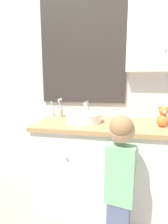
% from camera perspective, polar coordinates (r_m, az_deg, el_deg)
% --- Properties ---
extents(wall_back, '(3.20, 0.18, 2.50)m').
position_cam_1_polar(wall_back, '(1.81, 7.80, 13.81)').
color(wall_back, silver).
rests_on(wall_back, ground_plane).
extents(vanity_counter, '(1.17, 0.56, 0.80)m').
position_cam_1_polar(vanity_counter, '(1.69, 6.10, -16.79)').
color(vanity_counter, silver).
rests_on(vanity_counter, ground_plane).
extents(sink_basin, '(0.32, 0.36, 0.17)m').
position_cam_1_polar(sink_basin, '(1.57, 0.00, -1.70)').
color(sink_basin, white).
rests_on(sink_basin, vanity_counter).
extents(toothbrush_holder, '(0.08, 0.08, 0.19)m').
position_cam_1_polar(toothbrush_holder, '(1.81, -8.00, -0.11)').
color(toothbrush_holder, beige).
rests_on(toothbrush_holder, vanity_counter).
extents(soap_dispenser, '(0.05, 0.05, 0.15)m').
position_cam_1_polar(soap_dispenser, '(1.85, -10.37, 0.54)').
color(soap_dispenser, white).
rests_on(soap_dispenser, vanity_counter).
extents(child_figure, '(0.24, 0.44, 0.96)m').
position_cam_1_polar(child_figure, '(1.21, 11.82, -18.55)').
color(child_figure, slate).
rests_on(child_figure, ground_plane).
extents(teddy_bear, '(0.09, 0.08, 0.17)m').
position_cam_1_polar(teddy_bear, '(1.52, 24.41, -1.51)').
color(teddy_bear, orange).
rests_on(teddy_bear, vanity_counter).
extents(drinking_cup, '(0.08, 0.08, 0.10)m').
position_cam_1_polar(drinking_cup, '(1.33, 11.85, -3.83)').
color(drinking_cup, '#4CC670').
rests_on(drinking_cup, vanity_counter).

